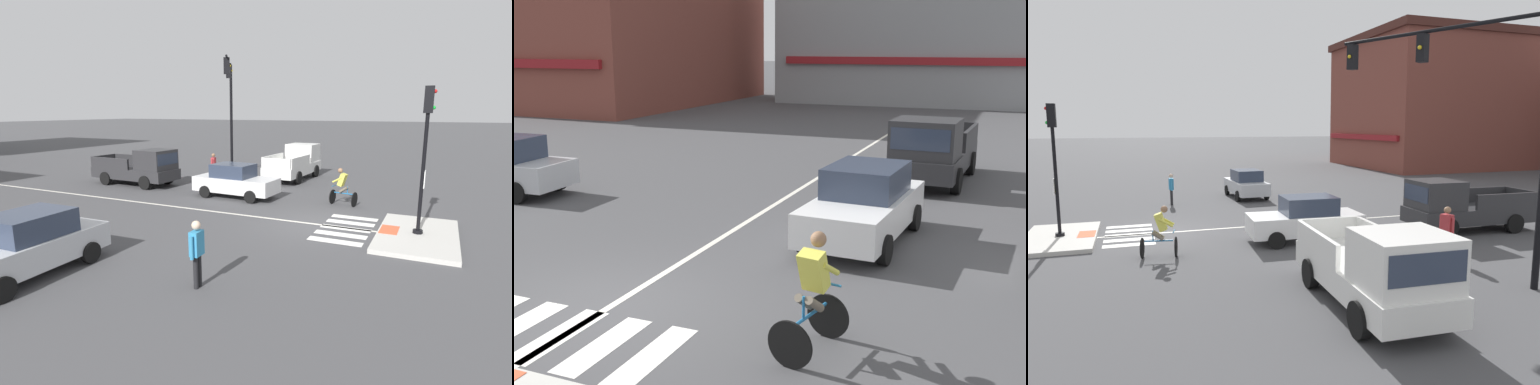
{
  "view_description": "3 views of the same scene",
  "coord_description": "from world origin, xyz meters",
  "views": [
    {
      "loc": [
        -13.78,
        -3.99,
        4.19
      ],
      "look_at": [
        -0.01,
        2.51,
        1.02
      ],
      "focal_mm": 27.6,
      "sensor_mm": 36.0,
      "label": 1
    },
    {
      "loc": [
        6.0,
        -7.6,
        4.11
      ],
      "look_at": [
        1.08,
        4.37,
        1.04
      ],
      "focal_mm": 43.6,
      "sensor_mm": 36.0,
      "label": 2
    },
    {
      "loc": [
        18.14,
        -0.9,
        4.17
      ],
      "look_at": [
        0.65,
        5.0,
        1.46
      ],
      "focal_mm": 31.91,
      "sensor_mm": 36.0,
      "label": 3
    }
  ],
  "objects": [
    {
      "name": "pickup_truck_charcoal_eastbound_far",
      "position": [
        3.5,
        11.4,
        0.98
      ],
      "size": [
        2.23,
        5.18,
        2.08
      ],
      "color": "#2D2D30",
      "rests_on": "ground"
    },
    {
      "name": "lane_centre_line",
      "position": [
        0.07,
        10.0,
        0.0
      ],
      "size": [
        0.14,
        28.0,
        0.01
      ],
      "primitive_type": "cube",
      "color": "silver",
      "rests_on": "ground"
    },
    {
      "name": "crosswalk_stripe_b",
      "position": [
        -0.79,
        -1.09,
        0.0
      ],
      "size": [
        0.44,
        1.8,
        0.01
      ],
      "primitive_type": "cube",
      "color": "silver",
      "rests_on": "ground"
    },
    {
      "name": "cyclist",
      "position": [
        3.55,
        -0.11,
        0.87
      ],
      "size": [
        0.85,
        1.19,
        1.68
      ],
      "color": "black",
      "rests_on": "ground"
    },
    {
      "name": "crosswalk_stripe_d",
      "position": [
        0.79,
        -1.09,
        0.0
      ],
      "size": [
        0.44,
        1.8,
        0.01
      ],
      "primitive_type": "cube",
      "color": "silver",
      "rests_on": "ground"
    },
    {
      "name": "traffic_island",
      "position": [
        0.0,
        -3.5,
        0.07
      ],
      "size": [
        4.59,
        2.52,
        0.15
      ],
      "primitive_type": "cube",
      "color": "beige",
      "rests_on": "ground"
    },
    {
      "name": "car_silver_cross_left",
      "position": [
        -7.59,
        5.44,
        0.81
      ],
      "size": [
        4.16,
        1.96,
        1.64
      ],
      "color": "silver",
      "rests_on": "ground"
    },
    {
      "name": "signal_pole",
      "position": [
        0.0,
        -3.51,
        3.04
      ],
      "size": [
        0.44,
        0.38,
        4.81
      ],
      "color": "black",
      "rests_on": "traffic_island"
    },
    {
      "name": "ground_plane",
      "position": [
        0.0,
        0.0,
        0.0
      ],
      "size": [
        300.0,
        300.0,
        0.0
      ],
      "primitive_type": "plane",
      "color": "#474749"
    },
    {
      "name": "building_corner_left",
      "position": [
        -22.37,
        31.38,
        6.51
      ],
      "size": [
        15.43,
        21.62,
        12.98
      ],
      "color": "brown",
      "rests_on": "ground"
    },
    {
      "name": "crosswalk_stripe_a",
      "position": [
        -1.59,
        -1.09,
        0.0
      ],
      "size": [
        0.44,
        1.8,
        0.01
      ],
      "primitive_type": "cube",
      "color": "silver",
      "rests_on": "ground"
    },
    {
      "name": "traffic_light_mast",
      "position": [
        7.83,
        7.96,
        4.97
      ],
      "size": [
        5.66,
        2.97,
        7.11
      ],
      "color": "black",
      "rests_on": "ground"
    },
    {
      "name": "crosswalk_stripe_e",
      "position": [
        1.59,
        -1.09,
        0.0
      ],
      "size": [
        0.44,
        1.8,
        0.01
      ],
      "primitive_type": "cube",
      "color": "silver",
      "rests_on": "ground"
    },
    {
      "name": "tactile_pad_front",
      "position": [
        0.0,
        -2.6,
        0.15
      ],
      "size": [
        1.1,
        0.6,
        0.01
      ],
      "primitive_type": "cube",
      "color": "#DB5B38",
      "rests_on": "traffic_island"
    },
    {
      "name": "car_white_eastbound_mid",
      "position": [
        2.98,
        5.04,
        0.81
      ],
      "size": [
        2.02,
        4.19,
        1.64
      ],
      "color": "white",
      "rests_on": "ground"
    },
    {
      "name": "pickup_truck_white_cross_right",
      "position": [
        9.5,
        4.21,
        0.98
      ],
      "size": [
        5.19,
        2.25,
        2.08
      ],
      "color": "white",
      "rests_on": "ground"
    },
    {
      "name": "pedestrian_at_curb_left",
      "position": [
        -6.37,
        1.06,
        0.98
      ],
      "size": [
        0.55,
        0.24,
        1.67
      ],
      "color": "black",
      "rests_on": "ground"
    },
    {
      "name": "crosswalk_stripe_c",
      "position": [
        0.0,
        -1.09,
        0.0
      ],
      "size": [
        0.44,
        1.8,
        0.01
      ],
      "primitive_type": "cube",
      "color": "silver",
      "rests_on": "ground"
    },
    {
      "name": "pedestrian_waiting_far_side",
      "position": [
        6.52,
        8.43,
        0.98
      ],
      "size": [
        0.54,
        0.29,
        1.67
      ],
      "color": "black",
      "rests_on": "ground"
    }
  ]
}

